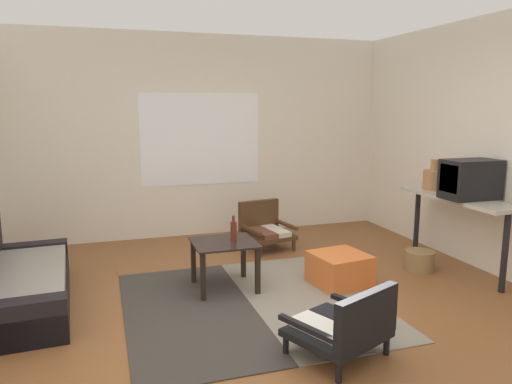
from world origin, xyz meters
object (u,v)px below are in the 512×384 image
(armchair_by_window, at_px, (265,227))
(ottoman_orange, at_px, (340,270))
(armchair_striped_foreground, at_px, (345,326))
(crt_television, at_px, (470,179))
(couch, at_px, (15,284))
(coffee_table, at_px, (224,251))
(console_shelf, at_px, (458,205))
(glass_bottle, at_px, (234,230))
(wicker_basket, at_px, (419,260))
(clay_vase, at_px, (434,179))

(armchair_by_window, height_order, ottoman_orange, armchair_by_window)
(armchair_striped_foreground, height_order, crt_television, crt_television)
(couch, xyz_separation_m, crt_television, (4.37, -0.51, 0.80))
(coffee_table, relative_size, armchair_striped_foreground, 0.76)
(ottoman_orange, bearing_deg, coffee_table, 166.91)
(armchair_striped_foreground, height_order, ottoman_orange, armchair_striped_foreground)
(couch, bearing_deg, console_shelf, -4.65)
(coffee_table, xyz_separation_m, crt_television, (2.51, -0.38, 0.64))
(console_shelf, bearing_deg, coffee_table, 174.88)
(couch, xyz_separation_m, armchair_by_window, (2.69, 1.08, 0.04))
(glass_bottle, height_order, wicker_basket, glass_bottle)
(armchair_by_window, distance_m, wicker_basket, 1.88)
(ottoman_orange, distance_m, glass_bottle, 1.13)
(couch, xyz_separation_m, clay_vase, (4.38, 0.06, 0.72))
(ottoman_orange, height_order, clay_vase, clay_vase)
(couch, relative_size, glass_bottle, 7.33)
(glass_bottle, bearing_deg, clay_vase, 4.42)
(console_shelf, bearing_deg, couch, 175.35)
(coffee_table, xyz_separation_m, armchair_striped_foreground, (0.48, -1.54, -0.13))
(coffee_table, bearing_deg, couch, 175.97)
(couch, bearing_deg, crt_television, -6.68)
(armchair_by_window, height_order, console_shelf, console_shelf)
(crt_television, bearing_deg, armchair_striped_foreground, -150.11)
(couch, distance_m, ottoman_orange, 3.00)
(clay_vase, xyz_separation_m, glass_bottle, (-2.41, -0.19, -0.36))
(wicker_basket, bearing_deg, armchair_by_window, 134.84)
(console_shelf, relative_size, crt_television, 2.67)
(couch, relative_size, coffee_table, 3.05)
(glass_bottle, bearing_deg, coffee_table, -176.10)
(armchair_striped_foreground, xyz_separation_m, crt_television, (2.02, 1.16, 0.77))
(armchair_striped_foreground, bearing_deg, coffee_table, 107.30)
(armchair_striped_foreground, bearing_deg, wicker_basket, 40.51)
(coffee_table, height_order, ottoman_orange, coffee_table)
(console_shelf, bearing_deg, armchair_striped_foreground, -146.95)
(ottoman_orange, height_order, wicker_basket, ottoman_orange)
(armchair_by_window, bearing_deg, couch, -158.23)
(coffee_table, xyz_separation_m, ottoman_orange, (1.11, -0.26, -0.22))
(couch, relative_size, wicker_basket, 5.82)
(coffee_table, height_order, glass_bottle, glass_bottle)
(couch, height_order, clay_vase, clay_vase)
(armchair_striped_foreground, relative_size, crt_television, 1.45)
(couch, bearing_deg, clay_vase, 0.81)
(crt_television, relative_size, wicker_basket, 1.74)
(crt_television, xyz_separation_m, glass_bottle, (-2.41, 0.39, -0.44))
(glass_bottle, bearing_deg, armchair_by_window, 58.71)
(clay_vase, bearing_deg, coffee_table, -175.60)
(wicker_basket, bearing_deg, couch, 176.40)
(console_shelf, distance_m, glass_bottle, 2.43)
(couch, xyz_separation_m, armchair_striped_foreground, (2.35, -1.68, 0.03))
(crt_television, bearing_deg, ottoman_orange, 174.99)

